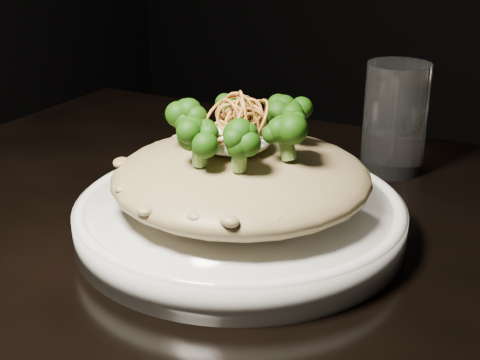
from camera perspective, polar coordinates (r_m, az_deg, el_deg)
name	(u,v)px	position (r m, az deg, el deg)	size (l,w,h in m)	color
table	(310,349)	(0.63, 6.00, -14.12)	(1.10, 0.80, 0.75)	black
plate	(240,218)	(0.63, 0.00, -3.27)	(0.31, 0.31, 0.03)	silver
risotto	(241,177)	(0.62, 0.12, 0.27)	(0.24, 0.24, 0.05)	brown
broccoli	(242,120)	(0.60, 0.13, 5.17)	(0.15, 0.15, 0.06)	black
cheese	(234,140)	(0.60, -0.55, 3.46)	(0.07, 0.07, 0.02)	white
shallots	(241,110)	(0.59, 0.12, 5.99)	(0.06, 0.06, 0.04)	brown
drinking_glass	(395,118)	(0.79, 13.09, 5.15)	(0.07, 0.07, 0.13)	white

